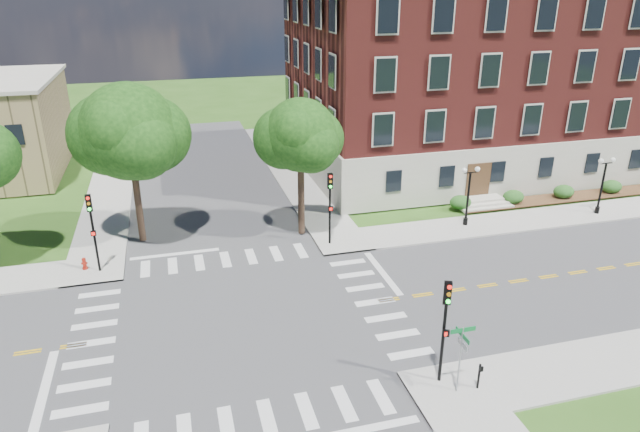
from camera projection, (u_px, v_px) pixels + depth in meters
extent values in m
plane|color=#2C5317|center=(242.00, 321.00, 28.96)|extent=(160.00, 160.00, 0.00)
cube|color=#3D3D3F|center=(242.00, 321.00, 28.96)|extent=(90.00, 12.00, 0.01)
cube|color=#3D3D3F|center=(242.00, 321.00, 28.96)|extent=(12.00, 90.00, 0.01)
cube|color=#9E9B93|center=(542.00, 218.00, 41.44)|extent=(34.00, 3.50, 0.12)
cube|color=#9E9B93|center=(292.00, 173.00, 51.34)|extent=(3.50, 34.00, 0.12)
cube|color=#9E9B93|center=(111.00, 188.00, 47.57)|extent=(3.50, 34.00, 0.12)
cube|color=silver|center=(383.00, 273.00, 33.77)|extent=(0.40, 5.50, 0.00)
cube|color=#B5B2A0|center=(462.00, 140.00, 53.57)|extent=(30.00, 20.00, 4.20)
cube|color=maroon|center=(471.00, 52.00, 50.52)|extent=(29.55, 19.70, 11.80)
cube|color=#472D19|center=(478.00, 181.00, 43.79)|extent=(2.00, 0.10, 2.80)
cylinder|color=#302218|center=(139.00, 210.00, 37.00)|extent=(0.44, 0.44, 4.31)
sphere|color=#12370F|center=(129.00, 131.00, 35.03)|extent=(6.05, 6.05, 6.05)
cylinder|color=#302218|center=(301.00, 202.00, 38.07)|extent=(0.44, 0.44, 4.45)
sphere|color=#12370F|center=(300.00, 135.00, 36.32)|extent=(4.75, 4.75, 4.75)
cylinder|color=black|center=(443.00, 343.00, 23.80)|extent=(0.14, 0.14, 3.80)
cube|color=black|center=(447.00, 293.00, 22.88)|extent=(0.38, 0.33, 1.00)
cylinder|color=red|center=(450.00, 287.00, 22.64)|extent=(0.18, 0.12, 0.18)
cylinder|color=orange|center=(449.00, 294.00, 22.76)|extent=(0.18, 0.12, 0.18)
cylinder|color=#19E533|center=(448.00, 302.00, 22.89)|extent=(0.18, 0.12, 0.18)
cube|color=black|center=(446.00, 333.00, 23.41)|extent=(0.32, 0.23, 0.30)
cylinder|color=black|center=(330.00, 216.00, 36.62)|extent=(0.14, 0.14, 3.80)
cube|color=black|center=(330.00, 181.00, 35.71)|extent=(0.33, 0.23, 1.00)
cylinder|color=red|center=(331.00, 177.00, 35.47)|extent=(0.18, 0.05, 0.18)
cylinder|color=orange|center=(331.00, 182.00, 35.59)|extent=(0.18, 0.05, 0.18)
cylinder|color=#19E533|center=(331.00, 187.00, 35.72)|extent=(0.18, 0.05, 0.18)
cube|color=black|center=(331.00, 209.00, 36.24)|extent=(0.30, 0.13, 0.30)
cylinder|color=black|center=(95.00, 241.00, 33.08)|extent=(0.14, 0.14, 3.80)
cube|color=black|center=(89.00, 203.00, 32.17)|extent=(0.34, 0.24, 1.00)
cylinder|color=red|center=(88.00, 198.00, 31.93)|extent=(0.18, 0.06, 0.18)
cylinder|color=orange|center=(89.00, 204.00, 32.05)|extent=(0.18, 0.06, 0.18)
cylinder|color=#19E533|center=(89.00, 209.00, 32.18)|extent=(0.18, 0.06, 0.18)
cube|color=black|center=(93.00, 233.00, 32.69)|extent=(0.31, 0.14, 0.30)
cylinder|color=black|center=(465.00, 221.00, 40.11)|extent=(0.32, 0.32, 0.50)
cylinder|color=black|center=(468.00, 199.00, 39.48)|extent=(0.16, 0.16, 3.80)
cube|color=black|center=(471.00, 173.00, 38.73)|extent=(1.00, 0.06, 0.06)
sphere|color=white|center=(464.00, 170.00, 38.54)|extent=(0.36, 0.36, 0.36)
sphere|color=white|center=(477.00, 169.00, 38.78)|extent=(0.36, 0.36, 0.36)
cylinder|color=black|center=(597.00, 210.00, 42.10)|extent=(0.32, 0.32, 0.50)
cylinder|color=black|center=(601.00, 189.00, 41.48)|extent=(0.16, 0.16, 3.80)
cube|color=black|center=(606.00, 163.00, 40.73)|extent=(1.00, 0.06, 0.06)
sphere|color=white|center=(601.00, 161.00, 40.53)|extent=(0.36, 0.36, 0.36)
sphere|color=white|center=(613.00, 160.00, 40.78)|extent=(0.36, 0.36, 0.36)
cylinder|color=gray|center=(460.00, 360.00, 23.28)|extent=(0.07, 0.07, 3.10)
cube|color=#0E7131|center=(463.00, 330.00, 22.73)|extent=(1.10, 0.03, 0.20)
cube|color=#0E7131|center=(463.00, 335.00, 22.82)|extent=(0.03, 1.10, 0.20)
cube|color=silver|center=(463.00, 345.00, 23.01)|extent=(0.03, 0.75, 0.25)
cylinder|color=black|center=(479.00, 376.00, 23.81)|extent=(0.10, 0.10, 1.20)
cube|color=black|center=(481.00, 369.00, 23.53)|extent=(0.14, 0.08, 0.22)
cylinder|color=maroon|center=(85.00, 268.00, 33.97)|extent=(0.32, 0.32, 0.10)
cylinder|color=maroon|center=(85.00, 264.00, 33.87)|extent=(0.22, 0.22, 0.60)
sphere|color=maroon|center=(84.00, 259.00, 33.75)|extent=(0.24, 0.24, 0.24)
cylinder|color=maroon|center=(84.00, 263.00, 33.84)|extent=(0.35, 0.12, 0.12)
cylinder|color=maroon|center=(84.00, 263.00, 33.84)|extent=(0.12, 0.35, 0.12)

